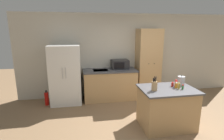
{
  "coord_description": "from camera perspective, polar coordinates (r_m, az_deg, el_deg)",
  "views": [
    {
      "loc": [
        -1.63,
        -3.11,
        2.13
      ],
      "look_at": [
        -0.84,
        1.4,
        1.05
      ],
      "focal_mm": 28.0,
      "sensor_mm": 36.0,
      "label": 1
    }
  ],
  "objects": [
    {
      "name": "ground_plane",
      "position": [
        4.11,
        15.88,
        -18.53
      ],
      "size": [
        14.0,
        14.0,
        0.0
      ],
      "primitive_type": "plane",
      "color": "#846647"
    },
    {
      "name": "wall_back",
      "position": [
        5.74,
        6.65,
        4.87
      ],
      "size": [
        7.2,
        0.06,
        2.6
      ],
      "color": "beige",
      "rests_on": "ground_plane"
    },
    {
      "name": "refrigerator",
      "position": [
        5.22,
        -14.9,
        -1.4
      ],
      "size": [
        0.86,
        0.77,
        1.7
      ],
      "color": "white",
      "rests_on": "ground_plane"
    },
    {
      "name": "back_counter",
      "position": [
        5.41,
        -0.68,
        -4.68
      ],
      "size": [
        1.62,
        0.71,
        0.92
      ],
      "color": "tan",
      "rests_on": "ground_plane"
    },
    {
      "name": "pantry_cabinet",
      "position": [
        5.64,
        11.68,
        2.16
      ],
      "size": [
        0.71,
        0.56,
        2.14
      ],
      "color": "tan",
      "rests_on": "ground_plane"
    },
    {
      "name": "kitchen_island",
      "position": [
        4.11,
        17.34,
        -11.58
      ],
      "size": [
        1.17,
        0.86,
        0.89
      ],
      "color": "tan",
      "rests_on": "ground_plane"
    },
    {
      "name": "microwave",
      "position": [
        5.43,
        2.6,
        1.91
      ],
      "size": [
        0.53,
        0.4,
        0.27
      ],
      "color": "#232326",
      "rests_on": "back_counter"
    },
    {
      "name": "knife_block",
      "position": [
        3.7,
        13.69,
        -4.98
      ],
      "size": [
        0.1,
        0.08,
        0.31
      ],
      "color": "tan",
      "rests_on": "kitchen_island"
    },
    {
      "name": "spice_bottle_tall_dark",
      "position": [
        3.97,
        21.01,
        -4.93
      ],
      "size": [
        0.04,
        0.04,
        0.14
      ],
      "color": "gold",
      "rests_on": "kitchen_island"
    },
    {
      "name": "spice_bottle_short_red",
      "position": [
        4.02,
        20.25,
        -4.71
      ],
      "size": [
        0.06,
        0.06,
        0.13
      ],
      "color": "orange",
      "rests_on": "kitchen_island"
    },
    {
      "name": "spice_bottle_amber_oil",
      "position": [
        3.98,
        22.1,
        -5.21
      ],
      "size": [
        0.04,
        0.04,
        0.1
      ],
      "color": "#337033",
      "rests_on": "kitchen_island"
    },
    {
      "name": "spice_bottle_green_herb",
      "position": [
        4.1,
        19.14,
        -4.47
      ],
      "size": [
        0.05,
        0.05,
        0.1
      ],
      "color": "#B2281E",
      "rests_on": "kitchen_island"
    },
    {
      "name": "spice_bottle_pale_salt",
      "position": [
        4.09,
        20.19,
        -4.19
      ],
      "size": [
        0.06,
        0.06,
        0.16
      ],
      "color": "#B2281E",
      "rests_on": "kitchen_island"
    },
    {
      "name": "kettle",
      "position": [
        4.27,
        21.62,
        -3.24
      ],
      "size": [
        0.16,
        0.16,
        0.22
      ],
      "color": "#B2B5B7",
      "rests_on": "kitchen_island"
    },
    {
      "name": "fire_extinguisher",
      "position": [
        5.38,
        -20.54,
        -8.71
      ],
      "size": [
        0.11,
        0.11,
        0.44
      ],
      "color": "red",
      "rests_on": "ground_plane"
    }
  ]
}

